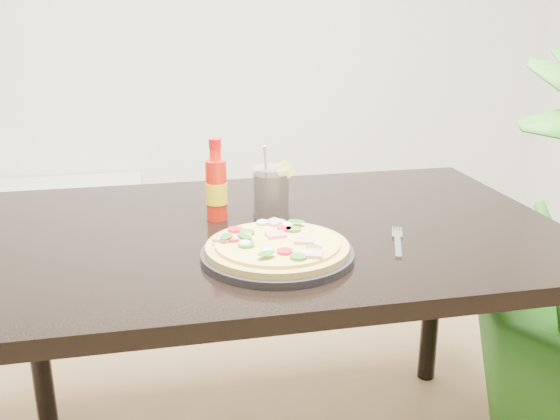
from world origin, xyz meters
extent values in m
cube|color=black|center=(0.22, 0.64, 0.73)|extent=(1.40, 0.90, 0.04)
cylinder|color=black|center=(-0.42, 1.03, 0.35)|extent=(0.06, 0.06, 0.71)
cylinder|color=black|center=(0.86, 1.03, 0.35)|extent=(0.06, 0.06, 0.71)
cylinder|color=black|center=(0.20, 0.44, 0.76)|extent=(0.32, 0.32, 0.02)
cylinder|color=#D2B65E|center=(0.20, 0.44, 0.77)|extent=(0.30, 0.30, 0.01)
cylinder|color=#E8DA65|center=(0.20, 0.44, 0.78)|extent=(0.26, 0.26, 0.01)
cube|color=#D98D88|center=(0.21, 0.56, 0.79)|extent=(0.05, 0.05, 0.01)
cube|color=#D98D88|center=(0.25, 0.35, 0.79)|extent=(0.05, 0.05, 0.01)
cube|color=#D98D88|center=(0.13, 0.47, 0.79)|extent=(0.04, 0.04, 0.01)
cube|color=#D98D88|center=(0.25, 0.43, 0.79)|extent=(0.05, 0.04, 0.01)
cube|color=#D98D88|center=(0.20, 0.47, 0.79)|extent=(0.04, 0.04, 0.01)
cube|color=#D98D88|center=(0.09, 0.48, 0.79)|extent=(0.05, 0.05, 0.01)
cylinder|color=red|center=(0.23, 0.51, 0.79)|extent=(0.03, 0.03, 0.01)
cylinder|color=red|center=(0.11, 0.47, 0.79)|extent=(0.03, 0.03, 0.01)
cylinder|color=red|center=(0.20, 0.38, 0.79)|extent=(0.03, 0.03, 0.01)
cylinder|color=red|center=(0.12, 0.53, 0.79)|extent=(0.03, 0.03, 0.01)
cylinder|color=#377326|center=(0.13, 0.43, 0.79)|extent=(0.03, 0.03, 0.01)
cylinder|color=#377326|center=(0.22, 0.35, 0.79)|extent=(0.03, 0.03, 0.01)
cylinder|color=#377326|center=(0.14, 0.50, 0.79)|extent=(0.03, 0.03, 0.01)
cylinder|color=#377326|center=(0.25, 0.50, 0.79)|extent=(0.03, 0.03, 0.01)
cylinder|color=#377326|center=(0.26, 0.38, 0.79)|extent=(0.03, 0.03, 0.01)
ellipsoid|color=silver|center=(0.13, 0.44, 0.79)|extent=(0.03, 0.03, 0.01)
ellipsoid|color=silver|center=(0.17, 0.39, 0.79)|extent=(0.03, 0.03, 0.01)
ellipsoid|color=silver|center=(0.19, 0.56, 0.79)|extent=(0.03, 0.03, 0.01)
ellipsoid|color=silver|center=(0.24, 0.36, 0.79)|extent=(0.03, 0.03, 0.01)
ellipsoid|color=silver|center=(0.24, 0.53, 0.79)|extent=(0.03, 0.03, 0.01)
ellipsoid|color=#266A19|center=(0.16, 0.36, 0.80)|extent=(0.05, 0.04, 0.00)
ellipsoid|color=#266A19|center=(0.09, 0.47, 0.80)|extent=(0.04, 0.05, 0.00)
ellipsoid|color=#266A19|center=(0.13, 0.46, 0.80)|extent=(0.04, 0.05, 0.00)
ellipsoid|color=#266A19|center=(0.26, 0.53, 0.80)|extent=(0.05, 0.04, 0.00)
cylinder|color=red|center=(0.10, 0.72, 0.82)|extent=(0.07, 0.07, 0.15)
cylinder|color=yellow|center=(0.10, 0.72, 0.82)|extent=(0.05, 0.05, 0.05)
cylinder|color=red|center=(0.10, 0.72, 0.92)|extent=(0.03, 0.03, 0.03)
cylinder|color=red|center=(0.10, 0.72, 0.94)|extent=(0.03, 0.03, 0.02)
cylinder|color=black|center=(0.24, 0.72, 0.81)|extent=(0.09, 0.09, 0.11)
cylinder|color=silver|center=(0.24, 0.72, 0.81)|extent=(0.10, 0.10, 0.13)
cylinder|color=#F2E059|center=(0.27, 0.70, 0.87)|extent=(0.04, 0.01, 0.04)
cylinder|color=#B2B2B7|center=(0.23, 0.73, 0.85)|extent=(0.03, 0.06, 0.17)
cube|color=silver|center=(0.47, 0.44, 0.75)|extent=(0.05, 0.12, 0.00)
cube|color=silver|center=(0.50, 0.52, 0.75)|extent=(0.04, 0.05, 0.00)
cube|color=silver|center=(0.50, 0.55, 0.75)|extent=(0.01, 0.03, 0.00)
cube|color=silver|center=(0.51, 0.55, 0.75)|extent=(0.01, 0.03, 0.00)
cube|color=silver|center=(0.51, 0.55, 0.75)|extent=(0.01, 0.03, 0.00)
cube|color=silver|center=(0.52, 0.55, 0.75)|extent=(0.01, 0.03, 0.00)
camera|label=1|loc=(-0.05, -0.75, 1.25)|focal=40.00mm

